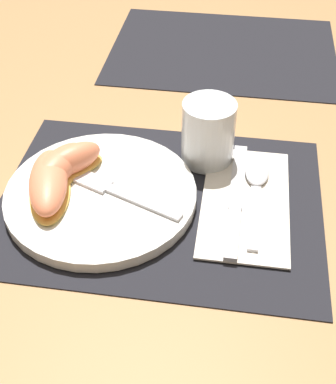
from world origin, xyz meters
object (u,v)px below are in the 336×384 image
object	(u,v)px
fork	(113,190)
citrus_wedge_0	(71,161)
spoon	(256,183)
plate	(101,195)
juice_glass	(208,136)
citrus_wedge_2	(49,183)
citrus_wedge_1	(58,168)
knife	(236,200)

from	to	relation	value
fork	citrus_wedge_0	world-z (taller)	citrus_wedge_0
spoon	citrus_wedge_0	size ratio (longest dim) A/B	1.86
plate	juice_glass	distance (m)	0.18
spoon	citrus_wedge_2	distance (m)	0.29
juice_glass	citrus_wedge_2	bearing A→B (deg)	-148.07
spoon	citrus_wedge_2	xyz separation A→B (m)	(-0.28, -0.07, 0.02)
spoon	citrus_wedge_0	xyz separation A→B (m)	(-0.26, -0.02, 0.03)
fork	plate	bearing A→B (deg)	-176.71
juice_glass	citrus_wedge_1	xyz separation A→B (m)	(-0.20, -0.09, -0.01)
juice_glass	spoon	world-z (taller)	juice_glass
juice_glass	citrus_wedge_2	size ratio (longest dim) A/B	0.66
spoon	fork	size ratio (longest dim) A/B	1.02
spoon	citrus_wedge_2	world-z (taller)	citrus_wedge_2
citrus_wedge_0	citrus_wedge_1	world-z (taller)	citrus_wedge_0
citrus_wedge_1	citrus_wedge_2	bearing A→B (deg)	-95.64
fork	spoon	bearing A→B (deg)	15.88
juice_glass	plate	bearing A→B (deg)	-140.51
citrus_wedge_2	juice_glass	bearing A→B (deg)	31.93
fork	citrus_wedge_1	size ratio (longest dim) A/B	1.46
knife	citrus_wedge_2	size ratio (longest dim) A/B	1.58
juice_glass	citrus_wedge_0	distance (m)	0.20
knife	citrus_wedge_1	size ratio (longest dim) A/B	1.88
spoon	citrus_wedge_1	size ratio (longest dim) A/B	1.49
knife	citrus_wedge_2	bearing A→B (deg)	-172.57
spoon	fork	distance (m)	0.20
citrus_wedge_0	citrus_wedge_2	bearing A→B (deg)	-110.09
plate	citrus_wedge_0	xyz separation A→B (m)	(-0.05, 0.03, 0.03)
plate	knife	size ratio (longest dim) A/B	1.14
plate	fork	distance (m)	0.02
fork	citrus_wedge_1	world-z (taller)	citrus_wedge_1
plate	citrus_wedge_1	world-z (taller)	citrus_wedge_1
juice_glass	spoon	xyz separation A→B (m)	(0.08, -0.06, -0.03)
plate	juice_glass	xyz separation A→B (m)	(0.14, 0.11, 0.03)
knife	fork	bearing A→B (deg)	-173.97
plate	fork	xyz separation A→B (m)	(0.02, 0.00, 0.01)
knife	citrus_wedge_2	xyz separation A→B (m)	(-0.25, -0.03, 0.03)
plate	fork	world-z (taller)	fork
citrus_wedge_1	citrus_wedge_0	bearing A→B (deg)	49.18
juice_glass	fork	bearing A→B (deg)	-136.94
plate	fork	bearing A→B (deg)	3.29
juice_glass	knife	world-z (taller)	juice_glass
juice_glass	citrus_wedge_2	distance (m)	0.24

